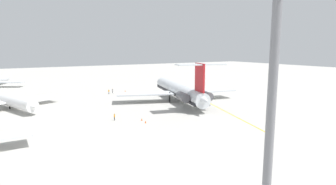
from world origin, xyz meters
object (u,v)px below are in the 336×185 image
Objects in this scene: main_jetliner at (180,91)px; ground_crew_near_tail at (109,91)px; airliner_mid_right at (10,100)px; safety_cone_nose at (125,91)px; safety_cone_wingtip at (146,122)px; ground_crew_portside at (113,90)px; light_mast at (271,114)px; ground_crew_near_nose at (114,116)px; safety_cone_tail at (142,119)px.

main_jetliner is 25.34× the size of ground_crew_near_tail.
safety_cone_nose is at bearing 87.71° from airliner_mid_right.
safety_cone_wingtip is (-46.80, 13.39, 0.00)m from safety_cone_nose.
safety_cone_wingtip is (-32.71, -26.81, -2.31)m from airliner_mid_right.
ground_crew_portside is 3.34× the size of safety_cone_wingtip.
ground_crew_near_tail is 89.69m from light_mast.
light_mast is at bearing 166.83° from main_jetliner.
ground_crew_near_nose is at bearing -150.71° from ground_crew_portside.
airliner_mid_right is 36.96m from ground_crew_portside.
ground_crew_portside is at bearing 88.90° from airliner_mid_right.
main_jetliner is at bearing -96.66° from ground_crew_near_nose.
main_jetliner reaches higher than airliner_mid_right.
ground_crew_portside reaches higher than ground_crew_near_tail.
ground_crew_portside is 91.16m from light_mast.
safety_cone_wingtip is at bearing 144.37° from main_jetliner.
safety_cone_tail is (-41.93, 5.75, -0.86)m from ground_crew_near_tail.
airliner_mid_right is at bearing -62.46° from ground_crew_near_tail.
safety_cone_nose is (14.08, -40.20, -2.31)m from airliner_mid_right.
light_mast is (-49.08, 4.49, 11.30)m from ground_crew_near_nose.
safety_cone_nose is at bearing 115.09° from ground_crew_near_tail.
light_mast is (-89.88, 23.31, 12.09)m from safety_cone_nose.
ground_crew_portside reaches higher than safety_cone_tail.
main_jetliner reaches higher than safety_cone_tail.
ground_crew_near_nose reaches higher than safety_cone_tail.
airliner_mid_right is 51.91× the size of safety_cone_nose.
ground_crew_near_nose is 6.65m from safety_cone_tail.
safety_cone_wingtip is at bearing 17.74° from airliner_mid_right.
safety_cone_wingtip is 0.02× the size of light_mast.
main_jetliner reaches higher than safety_cone_wingtip.
main_jetliner is at bearing 51.39° from airliner_mid_right.
ground_crew_near_nose is 0.08× the size of light_mast.
ground_crew_near_nose is 3.06× the size of safety_cone_wingtip.
safety_cone_wingtip is (-45.64, 7.79, -0.89)m from ground_crew_portside.
safety_cone_nose is (28.71, 7.61, -3.36)m from main_jetliner.
airliner_mid_right is 51.91× the size of safety_cone_tail.
light_mast reaches higher than ground_crew_portside.
main_jetliner reaches higher than ground_crew_near_nose.
light_mast is (-88.72, 17.70, 11.20)m from ground_crew_portside.
airliner_mid_right is at bearing 109.31° from safety_cone_nose.
safety_cone_nose is at bearing -30.62° from ground_crew_portside.
main_jetliner reaches higher than ground_crew_near_tail.
safety_cone_nose is at bearing -14.54° from light_mast.
safety_cone_nose is 1.00× the size of safety_cone_wingtip.
safety_cone_tail is (-30.16, -27.01, -2.31)m from airliner_mid_right.
safety_cone_tail is at bearing -12.50° from light_mast.
safety_cone_wingtip is (-18.08, 21.00, -3.36)m from main_jetliner.
airliner_mid_right is 1.28× the size of light_mast.
safety_cone_nose is 1.00× the size of safety_cone_tail.
light_mast is at bearing 165.46° from safety_cone_nose.
safety_cone_nose is 0.02× the size of light_mast.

